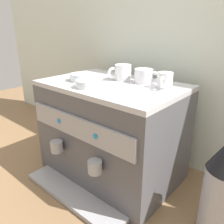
{
  "coord_description": "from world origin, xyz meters",
  "views": [
    {
      "loc": [
        0.65,
        -0.75,
        0.71
      ],
      "look_at": [
        0.0,
        0.0,
        0.33
      ],
      "focal_mm": 36.61,
      "sensor_mm": 36.0,
      "label": 1
    }
  ],
  "objects": [
    {
      "name": "ceramic_bowl_1",
      "position": [
        -0.02,
        -0.12,
        0.48
      ],
      "size": [
        0.1,
        0.1,
        0.03
      ],
      "color": "silver",
      "rests_on": "espresso_machine"
    },
    {
      "name": "ceramic_cup_1",
      "position": [
        0.11,
        0.09,
        0.5
      ],
      "size": [
        0.12,
        0.08,
        0.06
      ],
      "color": "white",
      "rests_on": "espresso_machine"
    },
    {
      "name": "ceramic_bowl_0",
      "position": [
        -0.14,
        -0.06,
        0.48
      ],
      "size": [
        0.11,
        0.11,
        0.03
      ],
      "color": "silver",
      "rests_on": "espresso_machine"
    },
    {
      "name": "ceramic_cup_0",
      "position": [
        0.22,
        0.07,
        0.5
      ],
      "size": [
        0.06,
        0.1,
        0.06
      ],
      "color": "white",
      "rests_on": "espresso_machine"
    },
    {
      "name": "tiled_backsplash_wall",
      "position": [
        0.0,
        0.31,
        0.49
      ],
      "size": [
        2.8,
        0.03,
        0.98
      ],
      "primitive_type": "cube",
      "color": "silver",
      "rests_on": "ground_plane"
    },
    {
      "name": "ground_plane",
      "position": [
        0.0,
        0.0,
        0.0
      ],
      "size": [
        4.0,
        4.0,
        0.0
      ],
      "primitive_type": "plane",
      "color": "brown"
    },
    {
      "name": "ceramic_cup_2",
      "position": [
        0.0,
        0.07,
        0.5
      ],
      "size": [
        0.09,
        0.1,
        0.07
      ],
      "color": "white",
      "rests_on": "espresso_machine"
    },
    {
      "name": "espresso_machine",
      "position": [
        0.0,
        -0.0,
        0.23
      ],
      "size": [
        0.63,
        0.53,
        0.47
      ],
      "color": "#4C4C51",
      "rests_on": "ground_plane"
    },
    {
      "name": "milk_pitcher",
      "position": [
        -0.44,
        -0.02,
        0.06
      ],
      "size": [
        0.11,
        0.11,
        0.12
      ],
      "primitive_type": "cylinder",
      "color": "#B7B7BC",
      "rests_on": "ground_plane"
    }
  ]
}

